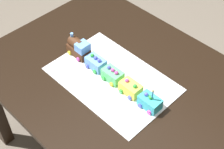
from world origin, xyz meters
name	(u,v)px	position (x,y,z in m)	size (l,w,h in m)	color
dining_table	(124,94)	(0.00, 0.00, 0.63)	(1.40, 1.00, 0.74)	black
cake_board	(112,79)	(-0.05, -0.04, 0.74)	(0.60, 0.40, 0.00)	silver
cake_locomotive	(79,48)	(-0.29, -0.04, 0.79)	(0.14, 0.08, 0.12)	#472816
cake_car_flatbed_sky_blue	(96,63)	(-0.16, -0.04, 0.77)	(0.10, 0.08, 0.07)	#669EEA
cake_car_hopper_mint_green	(113,75)	(-0.04, -0.04, 0.77)	(0.10, 0.08, 0.07)	#59CC7A
cake_car_tanker_lemon	(131,88)	(0.08, -0.04, 0.77)	(0.10, 0.08, 0.07)	#F4E04C
cake_car_gondola_turquoise	(150,102)	(0.19, -0.04, 0.77)	(0.10, 0.08, 0.07)	#38B7C6
birthday_candle	(153,93)	(0.20, -0.04, 0.84)	(0.01, 0.01, 0.05)	#4CA5E5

